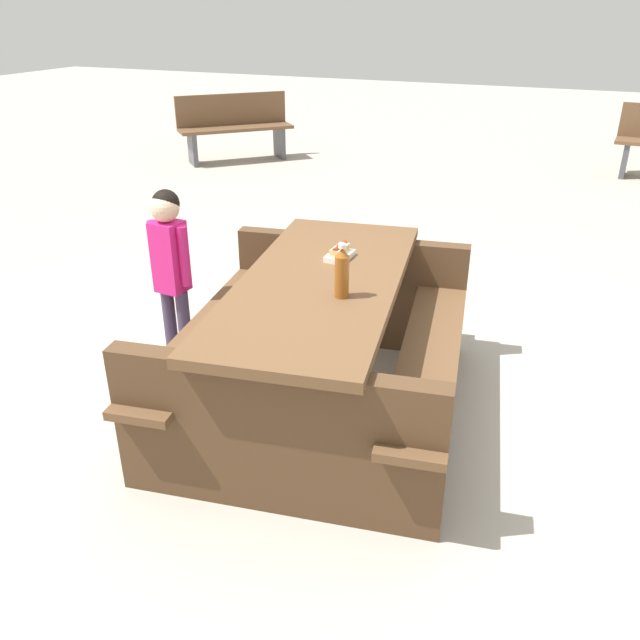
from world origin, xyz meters
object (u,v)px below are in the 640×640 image
(child_in_coat, at_px, (170,257))
(picnic_table, at_px, (320,334))
(soda_bottle, at_px, (342,273))
(hotdog_tray, at_px, (340,253))
(park_bench_near, at_px, (235,126))

(child_in_coat, bearing_deg, picnic_table, -97.09)
(soda_bottle, bearing_deg, hotdog_tray, 22.36)
(hotdog_tray, bearing_deg, picnic_table, -177.86)
(soda_bottle, distance_m, hotdog_tray, 0.49)
(hotdog_tray, distance_m, child_in_coat, 0.97)
(hotdog_tray, height_order, park_bench_near, park_bench_near)
(picnic_table, distance_m, child_in_coat, 1.00)
(picnic_table, distance_m, hotdog_tray, 0.45)
(hotdog_tray, relative_size, park_bench_near, 0.14)
(child_in_coat, xyz_separation_m, park_bench_near, (4.96, 2.42, -0.23))
(picnic_table, xyz_separation_m, hotdog_tray, (0.29, 0.01, 0.34))
(picnic_table, xyz_separation_m, child_in_coat, (0.12, 0.96, 0.23))
(picnic_table, height_order, hotdog_tray, hotdog_tray)
(picnic_table, xyz_separation_m, park_bench_near, (5.08, 3.38, 0.00))
(soda_bottle, height_order, child_in_coat, child_in_coat)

